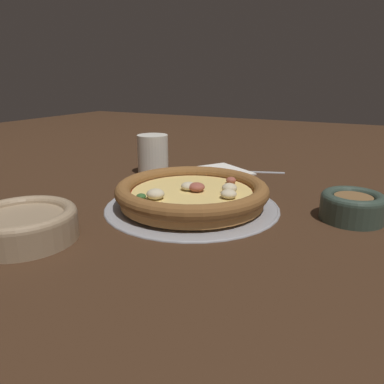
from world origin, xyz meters
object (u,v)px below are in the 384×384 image
(drinking_cup, at_px, (153,155))
(fork, at_px, (242,171))
(pizza_tray, at_px, (192,205))
(bowl_near, at_px, (23,224))
(bowl_far, at_px, (352,205))
(pizza, at_px, (192,193))
(napkin, at_px, (223,170))

(drinking_cup, xyz_separation_m, fork, (0.19, 0.12, -0.05))
(pizza_tray, distance_m, drinking_cup, 0.27)
(fork, bearing_deg, drinking_cup, 12.47)
(pizza_tray, distance_m, bowl_near, 0.29)
(bowl_far, bearing_deg, pizza, -166.18)
(bowl_near, xyz_separation_m, napkin, (0.10, 0.52, -0.02))
(pizza_tray, bearing_deg, pizza, -36.19)
(drinking_cup, bearing_deg, fork, 31.88)
(pizza_tray, relative_size, bowl_near, 2.08)
(bowl_near, distance_m, bowl_far, 0.52)
(bowl_near, height_order, bowl_far, same)
(napkin, distance_m, fork, 0.05)
(pizza, bearing_deg, bowl_far, 13.82)
(bowl_far, height_order, drinking_cup, drinking_cup)
(fork, bearing_deg, napkin, 1.26)
(pizza, distance_m, napkin, 0.28)
(napkin, bearing_deg, bowl_near, -101.01)
(napkin, bearing_deg, drinking_cup, -145.16)
(pizza, height_order, fork, pizza)
(pizza, height_order, drinking_cup, drinking_cup)
(bowl_far, distance_m, fork, 0.36)
(bowl_far, bearing_deg, napkin, 146.47)
(napkin, height_order, fork, napkin)
(pizza, relative_size, fork, 1.53)
(pizza_tray, bearing_deg, napkin, 100.75)
(pizza_tray, relative_size, drinking_cup, 3.32)
(drinking_cup, bearing_deg, pizza, -41.67)
(pizza_tray, xyz_separation_m, napkin, (-0.05, 0.28, 0.00))
(bowl_near, distance_m, drinking_cup, 0.42)
(drinking_cup, relative_size, fork, 0.53)
(bowl_near, bearing_deg, drinking_cup, 96.08)
(drinking_cup, height_order, fork, drinking_cup)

